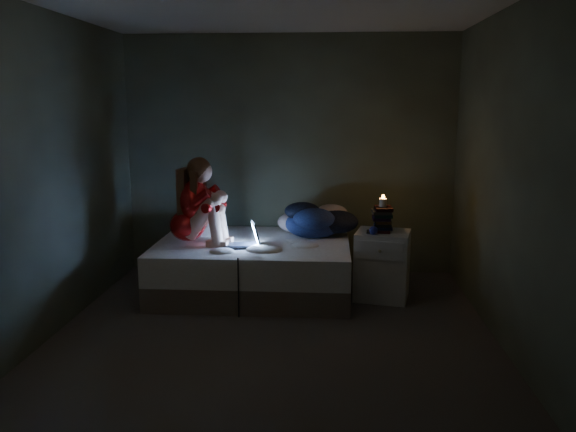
# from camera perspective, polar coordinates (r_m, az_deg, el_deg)

# --- Properties ---
(floor) EXTENTS (3.60, 3.80, 0.02)m
(floor) POSITION_cam_1_polar(r_m,az_deg,el_deg) (4.90, -1.43, -11.58)
(floor) COLOR #45413E
(floor) RESTS_ON ground
(ceiling) EXTENTS (3.60, 3.80, 0.02)m
(ceiling) POSITION_cam_1_polar(r_m,az_deg,el_deg) (4.59, -1.60, 20.24)
(ceiling) COLOR silver
(ceiling) RESTS_ON ground
(wall_back) EXTENTS (3.60, 0.02, 2.60)m
(wall_back) POSITION_cam_1_polar(r_m,az_deg,el_deg) (6.46, 0.13, 5.91)
(wall_back) COLOR #373B2B
(wall_back) RESTS_ON ground
(wall_front) EXTENTS (3.60, 0.02, 2.60)m
(wall_front) POSITION_cam_1_polar(r_m,az_deg,el_deg) (2.70, -5.41, -1.33)
(wall_front) COLOR #373B2B
(wall_front) RESTS_ON ground
(wall_left) EXTENTS (0.02, 3.80, 2.60)m
(wall_left) POSITION_cam_1_polar(r_m,az_deg,el_deg) (5.07, -22.38, 3.68)
(wall_left) COLOR #373B2B
(wall_left) RESTS_ON ground
(wall_right) EXTENTS (0.02, 3.80, 2.60)m
(wall_right) POSITION_cam_1_polar(r_m,az_deg,el_deg) (4.75, 20.84, 3.34)
(wall_right) COLOR #373B2B
(wall_right) RESTS_ON ground
(bed) EXTENTS (1.89, 1.42, 0.52)m
(bed) POSITION_cam_1_polar(r_m,az_deg,el_deg) (5.88, -3.36, -4.94)
(bed) COLOR beige
(bed) RESTS_ON ground
(pillow) EXTENTS (0.47, 0.34, 0.14)m
(pillow) POSITION_cam_1_polar(r_m,az_deg,el_deg) (6.22, -8.49, -1.05)
(pillow) COLOR white
(pillow) RESTS_ON bed
(woman) EXTENTS (0.57, 0.41, 0.85)m
(woman) POSITION_cam_1_polar(r_m,az_deg,el_deg) (5.72, -9.83, 1.51)
(woman) COLOR #A30007
(woman) RESTS_ON bed
(laptop) EXTENTS (0.40, 0.33, 0.25)m
(laptop) POSITION_cam_1_polar(r_m,az_deg,el_deg) (5.58, -4.65, -1.78)
(laptop) COLOR black
(laptop) RESTS_ON bed
(clothes_pile) EXTENTS (0.71, 0.62, 0.36)m
(clothes_pile) POSITION_cam_1_polar(r_m,az_deg,el_deg) (6.02, 2.47, -0.23)
(clothes_pile) COLOR #17173C
(clothes_pile) RESTS_ON bed
(nightstand) EXTENTS (0.57, 0.53, 0.66)m
(nightstand) POSITION_cam_1_polar(r_m,az_deg,el_deg) (5.74, 9.16, -4.74)
(nightstand) COLOR silver
(nightstand) RESTS_ON ground
(book_stack) EXTENTS (0.19, 0.25, 0.21)m
(book_stack) POSITION_cam_1_polar(r_m,az_deg,el_deg) (5.65, 9.19, -0.43)
(book_stack) COLOR black
(book_stack) RESTS_ON nightstand
(candle) EXTENTS (0.07, 0.07, 0.08)m
(candle) POSITION_cam_1_polar(r_m,az_deg,el_deg) (5.62, 9.24, 1.04)
(candle) COLOR beige
(candle) RESTS_ON book_stack
(phone) EXTENTS (0.09, 0.15, 0.01)m
(phone) POSITION_cam_1_polar(r_m,az_deg,el_deg) (5.59, 8.15, -1.58)
(phone) COLOR black
(phone) RESTS_ON nightstand
(blue_orb) EXTENTS (0.08, 0.08, 0.08)m
(blue_orb) POSITION_cam_1_polar(r_m,az_deg,el_deg) (5.50, 8.64, -1.45)
(blue_orb) COLOR navy
(blue_orb) RESTS_ON nightstand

